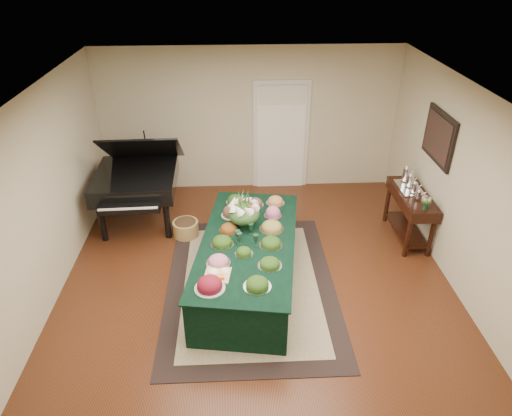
{
  "coord_description": "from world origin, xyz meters",
  "views": [
    {
      "loc": [
        -0.26,
        -5.11,
        4.23
      ],
      "look_at": [
        0.0,
        0.3,
        1.05
      ],
      "focal_mm": 32.0,
      "sensor_mm": 36.0,
      "label": 1
    }
  ],
  "objects_px": {
    "grand_piano": "(136,179)",
    "mahogany_sideboard": "(411,204)",
    "buffet_table": "(248,262)",
    "floral_centerpiece": "(244,210)"
  },
  "relations": [
    {
      "from": "floral_centerpiece",
      "to": "mahogany_sideboard",
      "type": "distance_m",
      "value": 2.77
    },
    {
      "from": "grand_piano",
      "to": "mahogany_sideboard",
      "type": "distance_m",
      "value": 4.47
    },
    {
      "from": "grand_piano",
      "to": "mahogany_sideboard",
      "type": "height_order",
      "value": "grand_piano"
    },
    {
      "from": "buffet_table",
      "to": "mahogany_sideboard",
      "type": "height_order",
      "value": "mahogany_sideboard"
    },
    {
      "from": "buffet_table",
      "to": "floral_centerpiece",
      "type": "height_order",
      "value": "floral_centerpiece"
    },
    {
      "from": "buffet_table",
      "to": "grand_piano",
      "type": "height_order",
      "value": "grand_piano"
    },
    {
      "from": "floral_centerpiece",
      "to": "grand_piano",
      "type": "bearing_deg",
      "value": 141.65
    },
    {
      "from": "buffet_table",
      "to": "floral_centerpiece",
      "type": "distance_m",
      "value": 0.72
    },
    {
      "from": "buffet_table",
      "to": "grand_piano",
      "type": "xyz_separation_m",
      "value": [
        -1.79,
        1.75,
        0.45
      ]
    },
    {
      "from": "buffet_table",
      "to": "floral_centerpiece",
      "type": "relative_size",
      "value": 6.21
    }
  ]
}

